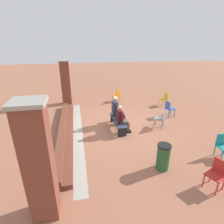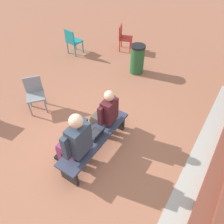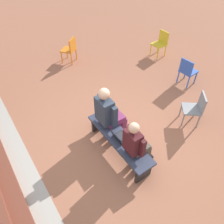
{
  "view_description": "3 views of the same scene",
  "coord_description": "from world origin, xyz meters",
  "px_view_note": "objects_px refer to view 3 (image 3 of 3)",
  "views": [
    {
      "loc": [
        -7.44,
        1.86,
        3.72
      ],
      "look_at": [
        -0.39,
        0.4,
        0.89
      ],
      "focal_mm": 28.0,
      "sensor_mm": 36.0,
      "label": 1
    },
    {
      "loc": [
        1.85,
        1.86,
        3.7
      ],
      "look_at": [
        -0.8,
        0.13,
        0.7
      ],
      "focal_mm": 35.0,
      "sensor_mm": 36.0,
      "label": 2
    },
    {
      "loc": [
        -2.53,
        1.86,
        3.95
      ],
      "look_at": [
        0.11,
        0.02,
        0.85
      ],
      "focal_mm": 35.0,
      "sensor_mm": 36.0,
      "label": 3
    }
  ],
  "objects_px": {
    "plastic_chair_far_right": "(161,42)",
    "plastic_chair_mid_courtyard": "(187,70)",
    "bench": "(119,140)",
    "person_student": "(136,143)",
    "laptop": "(120,137)",
    "plastic_chair_by_pillar": "(195,107)",
    "plastic_chair_near_bench_left": "(70,49)",
    "person_adult": "(109,113)"
  },
  "relations": [
    {
      "from": "plastic_chair_far_right",
      "to": "plastic_chair_mid_courtyard",
      "type": "bearing_deg",
      "value": 160.65
    },
    {
      "from": "plastic_chair_far_right",
      "to": "plastic_chair_mid_courtyard",
      "type": "xyz_separation_m",
      "value": [
        -1.71,
        0.6,
        0.0
      ]
    },
    {
      "from": "plastic_chair_near_bench_left",
      "to": "plastic_chair_by_pillar",
      "type": "bearing_deg",
      "value": -165.31
    },
    {
      "from": "person_student",
      "to": "plastic_chair_by_pillar",
      "type": "xyz_separation_m",
      "value": [
        0.15,
        -1.93,
        -0.21
      ]
    },
    {
      "from": "person_adult",
      "to": "plastic_chair_by_pillar",
      "type": "xyz_separation_m",
      "value": [
        -0.77,
        -1.92,
        -0.27
      ]
    },
    {
      "from": "person_adult",
      "to": "laptop",
      "type": "xyz_separation_m",
      "value": [
        -0.5,
        0.08,
        -0.25
      ]
    },
    {
      "from": "person_adult",
      "to": "plastic_chair_near_bench_left",
      "type": "bearing_deg",
      "value": -13.04
    },
    {
      "from": "plastic_chair_mid_courtyard",
      "to": "person_student",
      "type": "bearing_deg",
      "value": 113.83
    },
    {
      "from": "laptop",
      "to": "plastic_chair_far_right",
      "type": "xyz_separation_m",
      "value": [
        2.61,
        -3.67,
        -0.02
      ]
    },
    {
      "from": "person_student",
      "to": "plastic_chair_near_bench_left",
      "type": "distance_m",
      "value": 4.48
    },
    {
      "from": "plastic_chair_far_right",
      "to": "plastic_chair_by_pillar",
      "type": "relative_size",
      "value": 1.0
    },
    {
      "from": "laptop",
      "to": "person_adult",
      "type": "bearing_deg",
      "value": -9.61
    },
    {
      "from": "plastic_chair_near_bench_left",
      "to": "plastic_chair_mid_courtyard",
      "type": "relative_size",
      "value": 1.0
    },
    {
      "from": "laptop",
      "to": "plastic_chair_mid_courtyard",
      "type": "relative_size",
      "value": 0.38
    },
    {
      "from": "bench",
      "to": "plastic_chair_far_right",
      "type": "xyz_separation_m",
      "value": [
        2.58,
        -3.65,
        0.13
      ]
    },
    {
      "from": "plastic_chair_near_bench_left",
      "to": "bench",
      "type": "bearing_deg",
      "value": 167.45
    },
    {
      "from": "person_student",
      "to": "laptop",
      "type": "xyz_separation_m",
      "value": [
        0.42,
        0.08,
        -0.19
      ]
    },
    {
      "from": "person_student",
      "to": "plastic_chair_mid_courtyard",
      "type": "distance_m",
      "value": 3.28
    },
    {
      "from": "plastic_chair_far_right",
      "to": "person_student",
      "type": "bearing_deg",
      "value": 130.16
    },
    {
      "from": "bench",
      "to": "person_student",
      "type": "bearing_deg",
      "value": -171.97
    },
    {
      "from": "plastic_chair_far_right",
      "to": "person_adult",
      "type": "bearing_deg",
      "value": 120.52
    },
    {
      "from": "bench",
      "to": "plastic_chair_mid_courtyard",
      "type": "distance_m",
      "value": 3.18
    },
    {
      "from": "person_adult",
      "to": "plastic_chair_by_pillar",
      "type": "distance_m",
      "value": 2.09
    },
    {
      "from": "bench",
      "to": "plastic_chair_by_pillar",
      "type": "height_order",
      "value": "plastic_chair_by_pillar"
    },
    {
      "from": "laptop",
      "to": "plastic_chair_mid_courtyard",
      "type": "xyz_separation_m",
      "value": [
        0.9,
        -3.07,
        -0.02
      ]
    },
    {
      "from": "person_student",
      "to": "plastic_chair_far_right",
      "type": "relative_size",
      "value": 1.52
    },
    {
      "from": "person_adult",
      "to": "plastic_chair_mid_courtyard",
      "type": "relative_size",
      "value": 1.71
    },
    {
      "from": "person_adult",
      "to": "plastic_chair_mid_courtyard",
      "type": "distance_m",
      "value": 3.02
    },
    {
      "from": "bench",
      "to": "plastic_chair_near_bench_left",
      "type": "xyz_separation_m",
      "value": [
        3.95,
        -0.88,
        0.13
      ]
    },
    {
      "from": "laptop",
      "to": "plastic_chair_by_pillar",
      "type": "bearing_deg",
      "value": -97.72
    },
    {
      "from": "plastic_chair_far_right",
      "to": "bench",
      "type": "bearing_deg",
      "value": 125.21
    },
    {
      "from": "person_student",
      "to": "plastic_chair_mid_courtyard",
      "type": "xyz_separation_m",
      "value": [
        1.32,
        -2.99,
        -0.21
      ]
    },
    {
      "from": "bench",
      "to": "plastic_chair_far_right",
      "type": "bearing_deg",
      "value": -54.79
    },
    {
      "from": "laptop",
      "to": "person_student",
      "type": "bearing_deg",
      "value": -169.74
    },
    {
      "from": "bench",
      "to": "plastic_chair_by_pillar",
      "type": "relative_size",
      "value": 2.14
    },
    {
      "from": "plastic_chair_by_pillar",
      "to": "plastic_chair_mid_courtyard",
      "type": "xyz_separation_m",
      "value": [
        1.17,
        -1.06,
        0.0
      ]
    },
    {
      "from": "person_adult",
      "to": "laptop",
      "type": "distance_m",
      "value": 0.57
    },
    {
      "from": "plastic_chair_by_pillar",
      "to": "plastic_chair_mid_courtyard",
      "type": "height_order",
      "value": "same"
    },
    {
      "from": "laptop",
      "to": "plastic_chair_far_right",
      "type": "height_order",
      "value": "plastic_chair_far_right"
    },
    {
      "from": "person_adult",
      "to": "plastic_chair_far_right",
      "type": "distance_m",
      "value": 4.17
    },
    {
      "from": "plastic_chair_by_pillar",
      "to": "plastic_chair_near_bench_left",
      "type": "height_order",
      "value": "same"
    },
    {
      "from": "plastic_chair_near_bench_left",
      "to": "person_student",
      "type": "bearing_deg",
      "value": 169.5
    }
  ]
}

